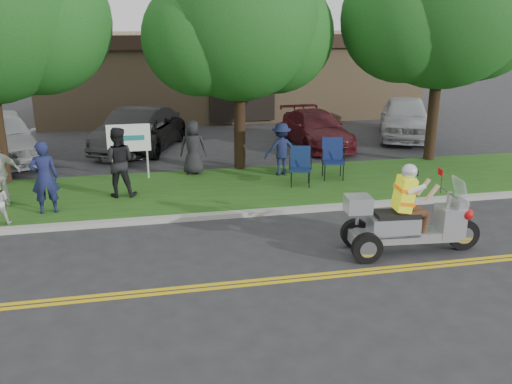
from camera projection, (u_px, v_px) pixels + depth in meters
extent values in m
plane|color=#28282B|center=(280.00, 268.00, 10.61)|extent=(120.00, 120.00, 0.00)
cube|color=gold|center=(288.00, 281.00, 10.06)|extent=(60.00, 0.10, 0.01)
cube|color=gold|center=(286.00, 277.00, 10.21)|extent=(60.00, 0.10, 0.01)
cube|color=#A8A89E|center=(250.00, 213.00, 13.43)|extent=(60.00, 0.25, 0.12)
cube|color=#254A13|center=(235.00, 188.00, 15.44)|extent=(60.00, 4.00, 0.10)
cube|color=#9E7F5B|center=(228.00, 73.00, 28.10)|extent=(18.00, 8.00, 4.00)
cube|color=black|center=(242.00, 42.00, 23.80)|extent=(18.00, 0.30, 0.60)
sphere|color=#184C15|center=(38.00, 21.00, 15.00)|extent=(4.05, 4.05, 4.05)
cylinder|color=#332114|center=(239.00, 105.00, 16.77)|extent=(0.36, 0.36, 4.20)
sphere|color=#184C15|center=(239.00, 19.00, 16.00)|extent=(4.80, 4.80, 4.80)
sphere|color=#184C15|center=(275.00, 34.00, 16.65)|extent=(3.60, 3.60, 3.60)
sphere|color=#184C15|center=(199.00, 38.00, 15.74)|extent=(3.36, 3.36, 3.36)
cylinder|color=#332114|center=(435.00, 92.00, 17.77)|extent=(0.36, 0.36, 4.76)
sphere|color=#184C15|center=(477.00, 16.00, 17.60)|extent=(4.20, 4.20, 4.20)
sphere|color=#184C15|center=(404.00, 18.00, 16.61)|extent=(3.92, 3.92, 3.92)
cylinder|color=silver|center=(113.00, 165.00, 15.93)|extent=(0.06, 0.06, 1.10)
cylinder|color=silver|center=(148.00, 163.00, 16.12)|extent=(0.06, 0.06, 1.10)
cube|color=white|center=(129.00, 138.00, 15.78)|extent=(1.25, 0.06, 0.80)
cylinder|color=black|center=(463.00, 234.00, 11.38)|extent=(0.68, 0.21, 0.67)
cylinder|color=black|center=(367.00, 248.00, 10.76)|extent=(0.63, 0.22, 0.62)
cylinder|color=black|center=(355.00, 233.00, 11.51)|extent=(0.63, 0.22, 0.62)
cube|color=#B4B5BE|center=(408.00, 235.00, 11.23)|extent=(2.14, 0.69, 0.20)
cube|color=#B4B5BE|center=(393.00, 225.00, 11.12)|extent=(1.04, 0.59, 0.39)
cube|color=black|center=(397.00, 215.00, 11.06)|extent=(0.92, 0.54, 0.11)
cube|color=#B4B5BE|center=(450.00, 220.00, 11.24)|extent=(0.54, 0.57, 0.61)
cube|color=silver|center=(461.00, 191.00, 11.07)|extent=(0.26, 0.53, 0.54)
cube|color=#B4B5BE|center=(358.00, 204.00, 10.88)|extent=(0.54, 0.51, 0.33)
sphere|color=#B20C0F|center=(466.00, 213.00, 11.07)|extent=(0.24, 0.24, 0.24)
cube|color=yellow|center=(404.00, 194.00, 10.94)|extent=(0.42, 0.47, 0.72)
sphere|color=silver|center=(409.00, 172.00, 10.80)|extent=(0.32, 0.32, 0.32)
cylinder|color=black|center=(291.00, 180.00, 15.25)|extent=(0.03, 0.03, 0.46)
cylinder|color=black|center=(309.00, 180.00, 15.23)|extent=(0.03, 0.03, 0.46)
cylinder|color=black|center=(291.00, 175.00, 15.69)|extent=(0.03, 0.03, 0.46)
cylinder|color=black|center=(309.00, 175.00, 15.66)|extent=(0.03, 0.03, 0.46)
cube|color=#0F2148|center=(300.00, 169.00, 15.38)|extent=(0.69, 0.65, 0.04)
cube|color=#0F2148|center=(300.00, 157.00, 15.53)|extent=(0.60, 0.31, 0.62)
cylinder|color=black|center=(325.00, 173.00, 15.88)|extent=(0.03, 0.03, 0.50)
cylinder|color=black|center=(343.00, 173.00, 15.89)|extent=(0.03, 0.03, 0.50)
cylinder|color=black|center=(323.00, 168.00, 16.36)|extent=(0.03, 0.03, 0.50)
cylinder|color=black|center=(341.00, 168.00, 16.37)|extent=(0.03, 0.03, 0.50)
cube|color=#111E4F|center=(333.00, 162.00, 16.04)|extent=(0.72, 0.68, 0.05)
cube|color=#111E4F|center=(332.00, 149.00, 16.20)|extent=(0.65, 0.30, 0.68)
imported|color=#191F47|center=(44.00, 177.00, 13.08)|extent=(0.71, 0.52, 1.79)
imported|color=black|center=(118.00, 162.00, 14.34)|extent=(0.97, 0.79, 1.87)
imported|color=#181E42|center=(281.00, 149.00, 16.39)|extent=(1.04, 0.62, 1.59)
imported|color=black|center=(193.00, 147.00, 16.45)|extent=(0.87, 0.63, 1.65)
imported|color=#9C9FA3|center=(2.00, 136.00, 18.31)|extent=(3.50, 5.45, 1.73)
imported|color=#272729|center=(137.00, 130.00, 19.91)|extent=(3.44, 4.92, 1.54)
imported|color=black|center=(143.00, 133.00, 19.97)|extent=(3.62, 4.99, 1.26)
imported|color=#4D1218|center=(316.00, 129.00, 20.64)|extent=(2.03, 4.59, 1.31)
imported|color=#B4B6BB|center=(405.00, 117.00, 22.02)|extent=(3.80, 5.28, 1.67)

